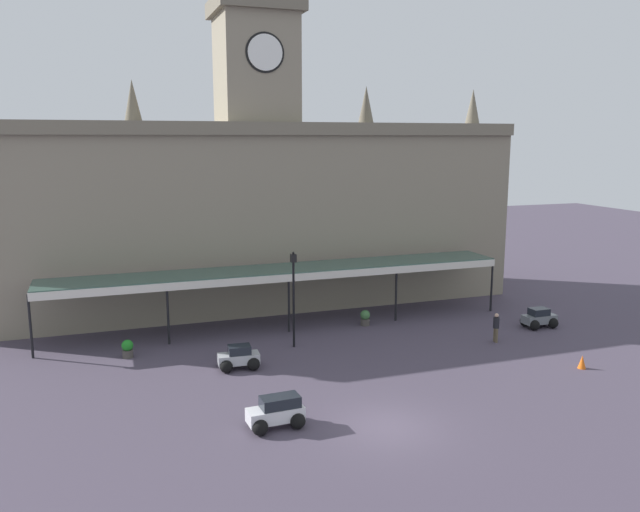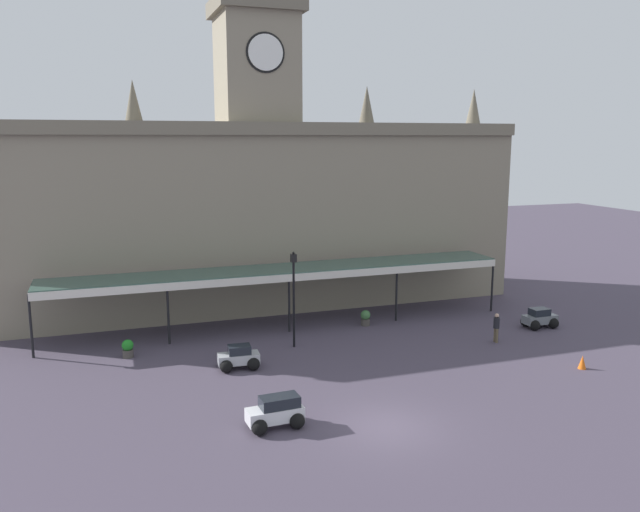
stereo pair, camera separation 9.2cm
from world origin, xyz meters
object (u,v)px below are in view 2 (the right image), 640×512
at_px(car_white_estate, 276,414).
at_px(planter_by_canopy, 365,318).
at_px(victorian_lamppost, 294,289).
at_px(pedestrian_beside_cars, 496,327).
at_px(traffic_cone, 582,362).
at_px(planter_near_kerb, 128,348).
at_px(car_grey_sedan, 540,319).
at_px(car_silver_sedan, 239,359).

xyz_separation_m(car_white_estate, planter_by_canopy, (8.92, 11.78, -0.07)).
bearing_deg(victorian_lamppost, pedestrian_beside_cars, -15.07).
height_order(pedestrian_beside_cars, traffic_cone, pedestrian_beside_cars).
bearing_deg(car_white_estate, pedestrian_beside_cars, 23.50).
bearing_deg(planter_by_canopy, victorian_lamppost, -155.07).
bearing_deg(planter_near_kerb, traffic_cone, -23.35).
distance_m(pedestrian_beside_cars, planter_near_kerb, 20.19).
relative_size(car_grey_sedan, pedestrian_beside_cars, 1.23).
xyz_separation_m(planter_near_kerb, planter_by_canopy, (14.09, 1.26, 0.00)).
relative_size(car_grey_sedan, planter_by_canopy, 2.14).
distance_m(car_silver_sedan, planter_near_kerb, 6.26).
xyz_separation_m(car_silver_sedan, car_grey_sedan, (18.77, 0.93, 0.00)).
height_order(car_silver_sedan, pedestrian_beside_cars, pedestrian_beside_cars).
bearing_deg(planter_near_kerb, planter_by_canopy, 5.12).
bearing_deg(car_grey_sedan, planter_by_canopy, 158.54).
relative_size(car_grey_sedan, planter_near_kerb, 2.14).
bearing_deg(car_silver_sedan, pedestrian_beside_cars, -2.53).
distance_m(traffic_cone, planter_by_canopy, 12.76).
height_order(car_silver_sedan, planter_near_kerb, car_silver_sedan).
relative_size(car_silver_sedan, car_grey_sedan, 1.03).
height_order(car_white_estate, planter_by_canopy, car_white_estate).
bearing_deg(planter_near_kerb, victorian_lamppost, -7.92).
xyz_separation_m(car_white_estate, victorian_lamppost, (3.58, 9.30, 2.72)).
height_order(car_silver_sedan, car_white_estate, car_white_estate).
height_order(car_grey_sedan, planter_by_canopy, car_grey_sedan).
distance_m(car_white_estate, planter_near_kerb, 11.72).
xyz_separation_m(car_white_estate, car_grey_sedan, (18.76, 7.91, -0.06)).
relative_size(pedestrian_beside_cars, traffic_cone, 2.45).
xyz_separation_m(car_grey_sedan, planter_near_kerb, (-23.93, 2.60, -0.01)).
relative_size(car_silver_sedan, victorian_lamppost, 0.40).
xyz_separation_m(car_silver_sedan, car_white_estate, (0.01, -6.98, 0.06)).
height_order(car_grey_sedan, traffic_cone, car_grey_sedan).
relative_size(pedestrian_beside_cars, planter_near_kerb, 1.74).
bearing_deg(planter_by_canopy, planter_near_kerb, -174.88).
bearing_deg(pedestrian_beside_cars, car_grey_sedan, 20.67).
relative_size(traffic_cone, planter_by_canopy, 0.71).
height_order(car_grey_sedan, planter_near_kerb, car_grey_sedan).
distance_m(car_grey_sedan, planter_by_canopy, 10.57).
height_order(car_white_estate, traffic_cone, car_white_estate).
bearing_deg(traffic_cone, pedestrian_beside_cars, 107.65).
distance_m(car_white_estate, traffic_cone, 16.24).
height_order(pedestrian_beside_cars, planter_by_canopy, pedestrian_beside_cars).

